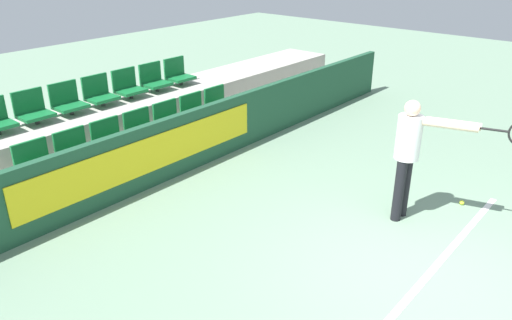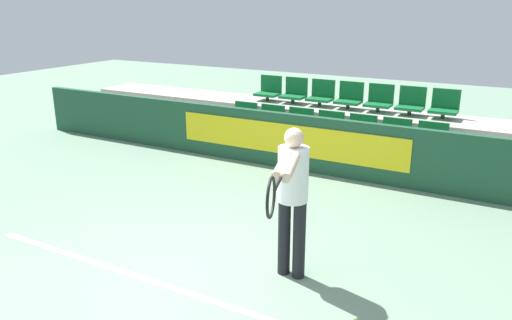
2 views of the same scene
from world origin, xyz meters
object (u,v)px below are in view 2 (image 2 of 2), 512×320
Objects in this scene: stadium_chair_9 at (321,95)px; stadium_chair_2 at (299,125)px; stadium_chair_11 at (379,100)px; stadium_chair_3 at (329,128)px; stadium_chair_12 at (411,103)px; stadium_chair_0 at (244,118)px; stadium_chair_10 at (349,97)px; tennis_player at (292,190)px; stadium_chair_6 at (431,141)px; stadium_chair_8 at (294,92)px; stadium_chair_4 at (361,132)px; stadium_chair_5 at (395,136)px; stadium_chair_1 at (270,121)px; stadium_chair_13 at (444,106)px; stadium_chair_7 at (269,90)px.

stadium_chair_2 is at bearing -90.00° from stadium_chair_9.
stadium_chair_11 reaches higher than stadium_chair_2.
stadium_chair_3 is 1.00× the size of stadium_chair_12.
stadium_chair_0 is 1.00× the size of stadium_chair_9.
tennis_player is at bearing -77.79° from stadium_chair_10.
stadium_chair_3 is at bearing 180.00° from stadium_chair_6.
stadium_chair_0 is 1.00× the size of stadium_chair_8.
stadium_chair_4 is (2.34, 0.00, 0.00)m from stadium_chair_0.
stadium_chair_12 is at bearing 90.00° from stadium_chair_5.
stadium_chair_2 is at bearing 180.00° from stadium_chair_5.
stadium_chair_5 and stadium_chair_6 have the same top height.
stadium_chair_1 is 1.00× the size of stadium_chair_10.
stadium_chair_13 is (1.17, 1.07, 0.38)m from stadium_chair_4.
stadium_chair_5 is 1.00× the size of stadium_chair_6.
stadium_chair_10 is 1.00× the size of stadium_chair_13.
stadium_chair_11 is 1.00× the size of stadium_chair_13.
stadium_chair_12 is (1.75, 1.07, 0.38)m from stadium_chair_2.
stadium_chair_5 is at bearing -31.48° from stadium_chair_9.
stadium_chair_9 reaches higher than stadium_chair_2.
stadium_chair_4 is 1.00× the size of stadium_chair_13.
stadium_chair_5 is at bearing -61.43° from stadium_chair_11.
stadium_chair_9 is (0.58, 0.00, 0.00)m from stadium_chair_8.
stadium_chair_11 is at bearing 31.48° from stadium_chair_1.
stadium_chair_8 is at bearing 148.52° from stadium_chair_4.
stadium_chair_2 and stadium_chair_5 have the same top height.
stadium_chair_11 reaches higher than stadium_chair_4.
tennis_player is at bearing -60.51° from stadium_chair_1.
stadium_chair_10 is (-0.58, 1.07, 0.38)m from stadium_chair_4.
stadium_chair_3 is 1.00× the size of stadium_chair_4.
stadium_chair_1 is 1.00× the size of stadium_chair_7.
stadium_chair_10 reaches higher than stadium_chair_5.
stadium_chair_2 is at bearing -148.52° from stadium_chair_12.
stadium_chair_12 is 5.09m from tennis_player.
stadium_chair_3 is (1.17, 0.00, 0.00)m from stadium_chair_1.
stadium_chair_3 is at bearing -42.56° from stadium_chair_8.
stadium_chair_5 is 1.14m from stadium_chair_12.
stadium_chair_10 is (1.17, 1.07, 0.38)m from stadium_chair_1.
stadium_chair_0 is 1.63m from stadium_chair_9.
stadium_chair_1 and stadium_chair_4 have the same top height.
stadium_chair_12 is (2.92, 0.00, 0.00)m from stadium_chair_7.
stadium_chair_11 is at bearing 118.57° from stadium_chair_5.
stadium_chair_13 is at bearing 31.48° from stadium_chair_3.
stadium_chair_9 is at bearing 118.57° from stadium_chair_3.
stadium_chair_7 is 5.83m from tennis_player.
stadium_chair_11 is 0.58m from stadium_chair_12.
stadium_chair_0 is at bearing -148.52° from stadium_chair_10.
stadium_chair_8 and stadium_chair_12 have the same top height.
stadium_chair_3 is 1.14m from stadium_chair_10.
stadium_chair_0 and stadium_chair_1 have the same top height.
stadium_chair_4 is 0.32× the size of tennis_player.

